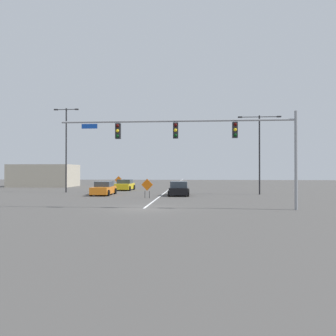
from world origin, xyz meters
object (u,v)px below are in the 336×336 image
at_px(street_lamp_near_right, 259,147).
at_px(car_black_mid, 179,189).
at_px(car_orange_approaching, 104,189).
at_px(construction_sign_left_lane, 119,181).
at_px(construction_sign_median_far, 147,186).
at_px(car_yellow_near, 125,185).
at_px(traffic_signal_assembly, 205,135).
at_px(street_lamp_mid_right, 66,144).

distance_m(street_lamp_near_right, car_black_mid, 9.91).
bearing_deg(car_black_mid, car_orange_approaching, 178.33).
height_order(construction_sign_left_lane, car_black_mid, construction_sign_left_lane).
height_order(construction_sign_median_far, car_yellow_near, construction_sign_median_far).
bearing_deg(construction_sign_median_far, traffic_signal_assembly, -58.89).
bearing_deg(construction_sign_left_lane, construction_sign_median_far, -68.62).
distance_m(street_lamp_near_right, construction_sign_median_far, 13.34).
xyz_separation_m(car_black_mid, car_yellow_near, (-7.60, 8.87, -0.04)).
height_order(construction_sign_median_far, car_black_mid, construction_sign_median_far).
relative_size(traffic_signal_assembly, car_yellow_near, 3.88).
xyz_separation_m(traffic_signal_assembly, car_black_mid, (-2.24, 11.86, -4.25)).
relative_size(car_yellow_near, car_orange_approaching, 0.91).
distance_m(construction_sign_median_far, car_yellow_near, 13.22).
distance_m(street_lamp_near_right, car_orange_approaching, 17.29).
xyz_separation_m(traffic_signal_assembly, construction_sign_left_lane, (-11.75, 25.47, -3.82)).
relative_size(street_lamp_mid_right, construction_sign_left_lane, 5.55).
height_order(traffic_signal_assembly, car_yellow_near, traffic_signal_assembly).
bearing_deg(traffic_signal_assembly, car_yellow_near, 115.39).
relative_size(construction_sign_median_far, car_orange_approaching, 0.40).
relative_size(traffic_signal_assembly, street_lamp_mid_right, 1.59).
xyz_separation_m(traffic_signal_assembly, street_lamp_near_right, (6.36, 14.02, 0.17)).
height_order(traffic_signal_assembly, car_orange_approaching, traffic_signal_assembly).
distance_m(street_lamp_mid_right, car_orange_approaching, 8.33).
distance_m(traffic_signal_assembly, construction_sign_median_far, 10.53).
height_order(street_lamp_near_right, car_yellow_near, street_lamp_near_right).
bearing_deg(traffic_signal_assembly, street_lamp_mid_right, 135.18).
height_order(traffic_signal_assembly, construction_sign_left_lane, traffic_signal_assembly).
bearing_deg(street_lamp_near_right, street_lamp_mid_right, 175.69).
bearing_deg(car_black_mid, construction_sign_median_far, -129.41).
distance_m(construction_sign_left_lane, car_yellow_near, 5.13).
distance_m(street_lamp_near_right, car_yellow_near, 18.09).
bearing_deg(car_orange_approaching, construction_sign_left_lane, 96.47).
bearing_deg(car_yellow_near, street_lamp_near_right, -22.51).
bearing_deg(car_orange_approaching, street_lamp_mid_right, 147.10).
distance_m(street_lamp_near_right, construction_sign_left_lane, 21.80).
xyz_separation_m(construction_sign_median_far, construction_sign_left_lane, (-6.68, 17.05, -0.02)).
bearing_deg(car_orange_approaching, construction_sign_median_far, -35.52).
relative_size(street_lamp_near_right, car_orange_approaching, 1.90).
xyz_separation_m(construction_sign_left_lane, car_black_mid, (9.51, -13.60, -0.43)).
relative_size(traffic_signal_assembly, street_lamp_near_right, 1.85).
xyz_separation_m(traffic_signal_assembly, car_yellow_near, (-9.84, 20.73, -4.29)).
distance_m(traffic_signal_assembly, car_yellow_near, 23.35).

